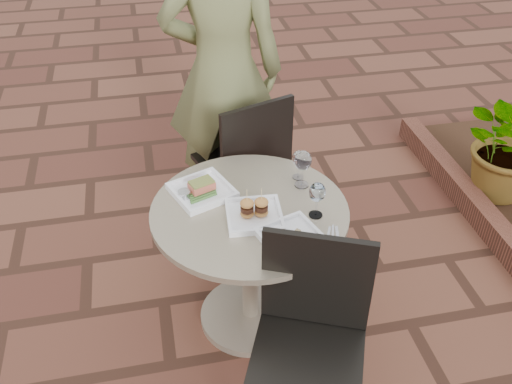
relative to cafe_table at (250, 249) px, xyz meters
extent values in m
plane|color=brown|center=(-0.02, -0.21, -0.48)|extent=(60.00, 60.00, 0.00)
cylinder|color=gray|center=(0.00, 0.00, -0.46)|extent=(0.52, 0.52, 0.04)
cylinder|color=gray|center=(0.00, 0.00, -0.13)|extent=(0.08, 0.08, 0.70)
cylinder|color=tan|center=(0.00, 0.00, 0.23)|extent=(0.90, 0.90, 0.03)
cube|color=black|center=(0.10, 0.79, -0.03)|extent=(0.56, 0.56, 0.03)
cube|color=black|center=(0.16, 0.60, 0.22)|extent=(0.43, 0.17, 0.46)
cylinder|color=black|center=(0.22, 1.03, -0.26)|extent=(0.02, 0.02, 0.44)
cylinder|color=black|center=(-0.14, 0.90, -0.26)|extent=(0.02, 0.02, 0.44)
cylinder|color=black|center=(0.34, 0.67, -0.26)|extent=(0.02, 0.02, 0.44)
cylinder|color=black|center=(-0.02, 0.54, -0.26)|extent=(0.02, 0.02, 0.44)
cube|color=black|center=(0.10, -0.65, -0.03)|extent=(0.58, 0.58, 0.03)
cube|color=black|center=(0.18, -0.47, 0.22)|extent=(0.42, 0.20, 0.46)
cylinder|color=black|center=(0.00, -0.40, -0.26)|extent=(0.02, 0.02, 0.44)
cylinder|color=black|center=(0.35, -0.55, -0.26)|extent=(0.02, 0.02, 0.44)
imported|color=brown|center=(0.04, 0.98, 0.47)|extent=(0.76, 0.58, 1.90)
cube|color=white|center=(-0.19, 0.16, 0.25)|extent=(0.33, 0.33, 0.01)
cube|color=#D06049|center=(-0.19, 0.16, 0.29)|extent=(0.13, 0.11, 0.04)
cube|color=olive|center=(-0.19, 0.16, 0.31)|extent=(0.13, 0.10, 0.01)
cube|color=white|center=(0.01, -0.07, 0.25)|extent=(0.26, 0.26, 0.01)
cube|color=white|center=(0.13, -0.24, 0.25)|extent=(0.30, 0.30, 0.01)
ellipsoid|color=#C85274|center=(0.09, -0.30, 0.27)|extent=(0.04, 0.03, 0.02)
cylinder|color=white|center=(0.28, -0.10, 0.25)|extent=(0.06, 0.06, 0.00)
cylinder|color=white|center=(0.28, -0.10, 0.29)|extent=(0.01, 0.01, 0.08)
ellipsoid|color=white|center=(0.28, -0.10, 0.37)|extent=(0.07, 0.07, 0.09)
cylinder|color=white|center=(0.28, -0.10, 0.37)|extent=(0.06, 0.06, 0.04)
cylinder|color=white|center=(0.28, 0.19, 0.25)|extent=(0.05, 0.05, 0.00)
cylinder|color=white|center=(0.28, 0.19, 0.28)|extent=(0.01, 0.01, 0.07)
ellipsoid|color=white|center=(0.28, 0.19, 0.36)|extent=(0.06, 0.06, 0.08)
cylinder|color=white|center=(0.28, 0.13, 0.25)|extent=(0.07, 0.07, 0.00)
cylinder|color=white|center=(0.28, 0.13, 0.29)|extent=(0.01, 0.01, 0.08)
ellipsoid|color=white|center=(0.28, 0.13, 0.39)|extent=(0.08, 0.08, 0.10)
cylinder|color=silver|center=(-0.28, 0.13, 0.27)|extent=(0.06, 0.06, 0.04)
camera|label=1|loc=(-0.38, -1.98, 1.84)|focal=40.00mm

